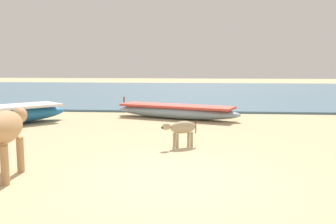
# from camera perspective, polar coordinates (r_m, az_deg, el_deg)

# --- Properties ---
(ground) EXTENTS (80.00, 80.00, 0.00)m
(ground) POSITION_cam_1_polar(r_m,az_deg,el_deg) (6.00, 0.37, -10.00)
(ground) COLOR tan
(sea_water) EXTENTS (60.00, 20.00, 0.08)m
(sea_water) POSITION_cam_1_polar(r_m,az_deg,el_deg) (23.80, 3.96, 3.01)
(sea_water) COLOR slate
(sea_water) RESTS_ON ground
(fishing_boat_4) EXTENTS (4.31, 2.27, 0.64)m
(fishing_boat_4) POSITION_cam_1_polar(r_m,az_deg,el_deg) (12.47, 1.21, 0.14)
(fishing_boat_4) COLOR #8CA5B7
(fishing_boat_4) RESTS_ON ground
(cow_adult_tan) EXTENTS (0.62, 1.63, 1.06)m
(cow_adult_tan) POSITION_cam_1_polar(r_m,az_deg,el_deg) (6.48, -23.05, -2.40)
(cow_adult_tan) COLOR tan
(cow_adult_tan) RESTS_ON ground
(calf_far_dun) EXTENTS (0.78, 0.59, 0.55)m
(calf_far_dun) POSITION_cam_1_polar(r_m,az_deg,el_deg) (8.25, 2.05, -2.43)
(calf_far_dun) COLOR tan
(calf_far_dun) RESTS_ON ground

